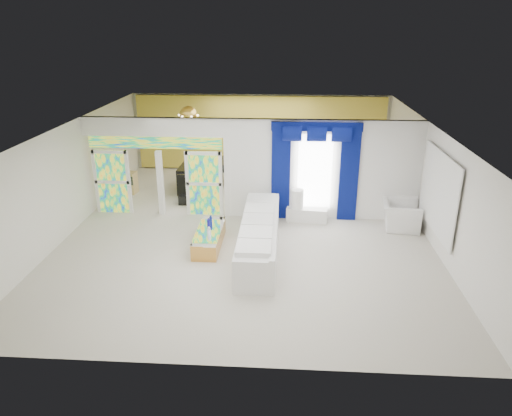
# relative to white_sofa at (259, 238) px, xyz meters

# --- Properties ---
(floor) EXTENTS (12.00, 12.00, 0.00)m
(floor) POSITION_rel_white_sofa_xyz_m (-0.40, 1.52, -0.41)
(floor) COLOR #B7AF9E
(floor) RESTS_ON ground
(dividing_wall) EXTENTS (5.70, 0.18, 3.00)m
(dividing_wall) POSITION_rel_white_sofa_xyz_m (1.75, 2.52, 1.09)
(dividing_wall) COLOR white
(dividing_wall) RESTS_ON ground
(dividing_header) EXTENTS (4.30, 0.18, 0.55)m
(dividing_header) POSITION_rel_white_sofa_xyz_m (-3.25, 2.52, 2.32)
(dividing_header) COLOR white
(dividing_header) RESTS_ON dividing_wall
(stained_panel_left) EXTENTS (0.95, 0.04, 2.00)m
(stained_panel_left) POSITION_rel_white_sofa_xyz_m (-4.68, 2.52, 0.59)
(stained_panel_left) COLOR #994C3F
(stained_panel_left) RESTS_ON ground
(stained_panel_right) EXTENTS (0.95, 0.04, 2.00)m
(stained_panel_right) POSITION_rel_white_sofa_xyz_m (-1.83, 2.52, 0.59)
(stained_panel_right) COLOR #994C3F
(stained_panel_right) RESTS_ON ground
(stained_transom) EXTENTS (4.00, 0.05, 0.35)m
(stained_transom) POSITION_rel_white_sofa_xyz_m (-3.25, 2.52, 1.84)
(stained_transom) COLOR #994C3F
(stained_transom) RESTS_ON dividing_header
(window_pane) EXTENTS (1.00, 0.02, 2.30)m
(window_pane) POSITION_rel_white_sofa_xyz_m (1.50, 2.42, 1.04)
(window_pane) COLOR white
(window_pane) RESTS_ON dividing_wall
(blue_drape_left) EXTENTS (0.55, 0.10, 2.80)m
(blue_drape_left) POSITION_rel_white_sofa_xyz_m (0.50, 2.39, 0.99)
(blue_drape_left) COLOR #030E40
(blue_drape_left) RESTS_ON ground
(blue_drape_right) EXTENTS (0.55, 0.10, 2.80)m
(blue_drape_right) POSITION_rel_white_sofa_xyz_m (2.50, 2.39, 0.99)
(blue_drape_right) COLOR #030E40
(blue_drape_right) RESTS_ON ground
(blue_pelmet) EXTENTS (2.60, 0.12, 0.25)m
(blue_pelmet) POSITION_rel_white_sofa_xyz_m (1.50, 2.39, 2.41)
(blue_pelmet) COLOR #030E40
(blue_pelmet) RESTS_ON dividing_wall
(wall_mirror) EXTENTS (0.04, 2.70, 1.90)m
(wall_mirror) POSITION_rel_white_sofa_xyz_m (4.54, 0.52, 1.14)
(wall_mirror) COLOR white
(wall_mirror) RESTS_ON ground
(gold_curtains) EXTENTS (9.70, 0.12, 2.90)m
(gold_curtains) POSITION_rel_white_sofa_xyz_m (-0.40, 7.42, 1.09)
(gold_curtains) COLOR gold
(gold_curtains) RESTS_ON ground
(white_sofa) EXTENTS (0.93, 4.31, 0.82)m
(white_sofa) POSITION_rel_white_sofa_xyz_m (0.00, 0.00, 0.00)
(white_sofa) COLOR white
(white_sofa) RESTS_ON ground
(coffee_table) EXTENTS (0.65, 1.93, 0.43)m
(coffee_table) POSITION_rel_white_sofa_xyz_m (-1.35, 0.30, -0.20)
(coffee_table) COLOR #C78D3E
(coffee_table) RESTS_ON ground
(console_table) EXTENTS (1.25, 0.54, 0.40)m
(console_table) POSITION_rel_white_sofa_xyz_m (1.31, 2.19, -0.21)
(console_table) COLOR white
(console_table) RESTS_ON ground
(table_lamp) EXTENTS (0.36, 0.36, 0.58)m
(table_lamp) POSITION_rel_white_sofa_xyz_m (1.01, 2.19, 0.28)
(table_lamp) COLOR silver
(table_lamp) RESTS_ON console_table
(armchair) EXTENTS (1.19, 1.32, 0.78)m
(armchair) POSITION_rel_white_sofa_xyz_m (3.99, 1.90, -0.02)
(armchair) COLOR white
(armchair) RESTS_ON ground
(grand_piano) EXTENTS (1.38, 1.79, 0.90)m
(grand_piano) POSITION_rel_white_sofa_xyz_m (-2.38, 4.99, 0.04)
(grand_piano) COLOR black
(grand_piano) RESTS_ON ground
(piano_bench) EXTENTS (0.91, 0.36, 0.30)m
(piano_bench) POSITION_rel_white_sofa_xyz_m (-2.38, 3.39, -0.26)
(piano_bench) COLOR black
(piano_bench) RESTS_ON ground
(tv_console) EXTENTS (0.55, 0.51, 0.75)m
(tv_console) POSITION_rel_white_sofa_xyz_m (-4.81, 4.35, -0.04)
(tv_console) COLOR tan
(tv_console) RESTS_ON ground
(chandelier) EXTENTS (0.60, 0.60, 0.60)m
(chandelier) POSITION_rel_white_sofa_xyz_m (-2.70, 4.92, 2.24)
(chandelier) COLOR gold
(chandelier) RESTS_ON ceiling
(decanters) EXTENTS (0.15, 0.81, 0.28)m
(decanters) POSITION_rel_white_sofa_xyz_m (-1.35, 0.38, 0.13)
(decanters) COLOR navy
(decanters) RESTS_ON coffee_table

